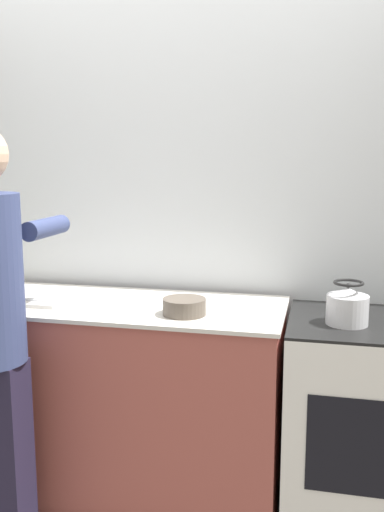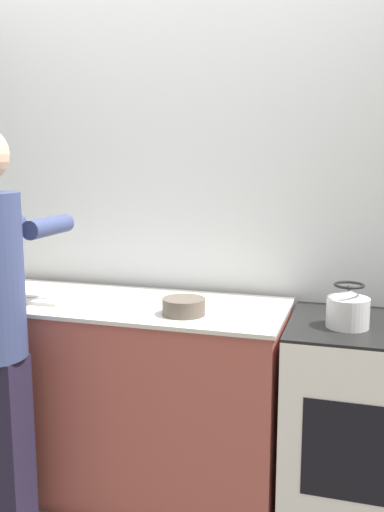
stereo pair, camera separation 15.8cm
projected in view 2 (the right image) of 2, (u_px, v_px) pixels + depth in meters
The scene contains 7 objects.
wall_back at pixel (184, 216), 2.89m from camera, with size 8.00×0.05×2.60m.
counter at pixel (96, 392), 2.77m from camera, with size 1.82×0.63×0.93m.
oven at pixel (362, 428), 2.43m from camera, with size 0.63×0.61×0.91m.
cutting_board at pixel (36, 298), 2.69m from camera, with size 0.33×0.20×0.02m.
knife at pixel (28, 296), 2.67m from camera, with size 0.25×0.04×0.01m.
kettle at pixel (348, 309), 2.30m from camera, with size 0.17×0.17×0.18m.
bowl_prep at pixel (184, 306), 2.43m from camera, with size 0.19×0.19×0.07m.
Camera 2 is at (0.87, -2.07, 1.59)m, focal length 40.00 mm.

